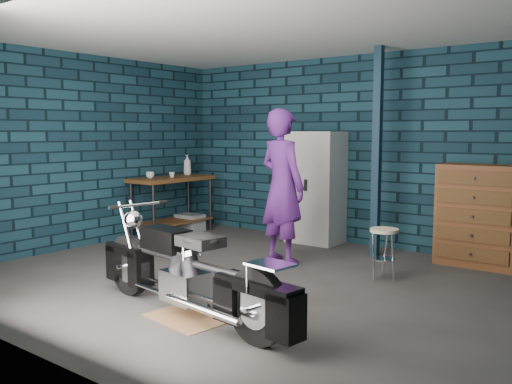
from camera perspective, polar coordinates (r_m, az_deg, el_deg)
ground at (r=5.99m, az=-0.62°, el=-9.36°), size 6.00×6.00×0.00m
room_walls at (r=6.21m, az=2.54°, el=8.95°), size 6.02×5.01×2.71m
support_post at (r=7.15m, az=12.60°, el=4.03°), size 0.10×0.10×2.70m
workbench at (r=8.70m, az=-8.79°, el=-1.41°), size 0.60×1.40×0.91m
drip_mat at (r=4.91m, az=-7.06°, el=-12.95°), size 0.78×0.63×0.01m
motorcycle at (r=4.78m, az=-7.14°, el=-7.63°), size 2.21×0.88×0.95m
person at (r=6.67m, az=2.77°, el=0.57°), size 0.79×0.61×1.90m
storage_bin at (r=8.99m, az=-6.98°, el=-3.19°), size 0.43×0.31×0.27m
locker at (r=7.95m, az=6.27°, el=0.49°), size 0.76×0.54×1.63m
tool_chest at (r=7.07m, az=22.35°, el=-2.30°), size 0.92×0.51×1.23m
shop_stool at (r=6.16m, az=13.29°, el=-6.37°), size 0.37×0.37×0.57m
cup_a at (r=8.45m, az=-11.08°, el=1.76°), size 0.14×0.14×0.10m
cup_b at (r=8.53m, az=-8.84°, el=1.80°), size 0.10×0.10×0.09m
bottle at (r=9.04m, az=-7.24°, el=2.87°), size 0.16×0.16×0.33m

